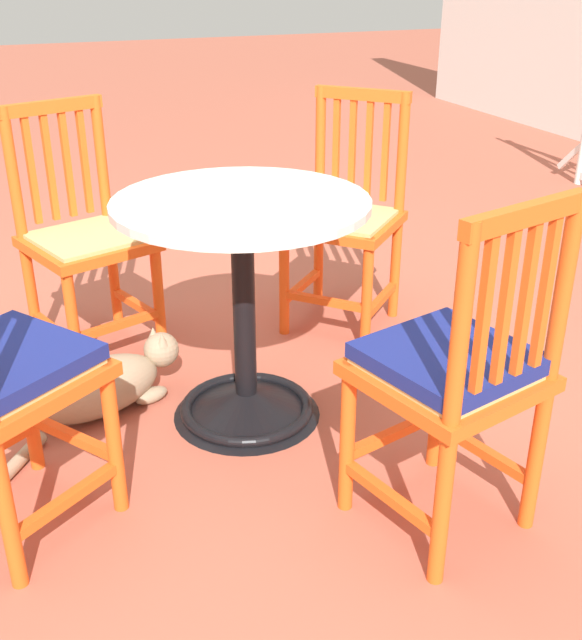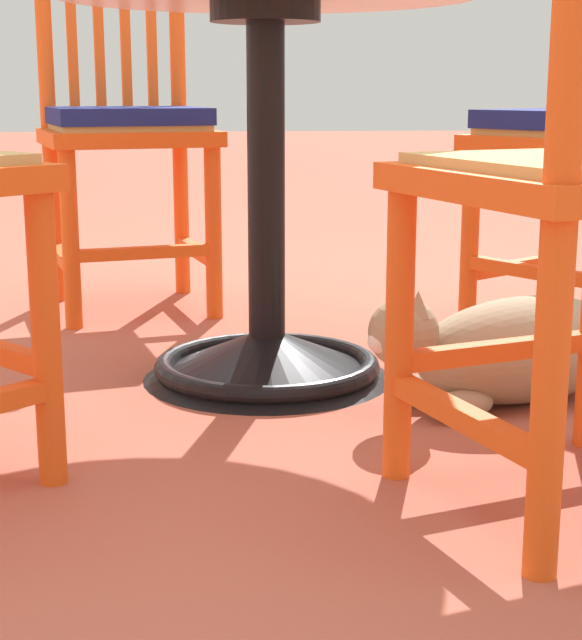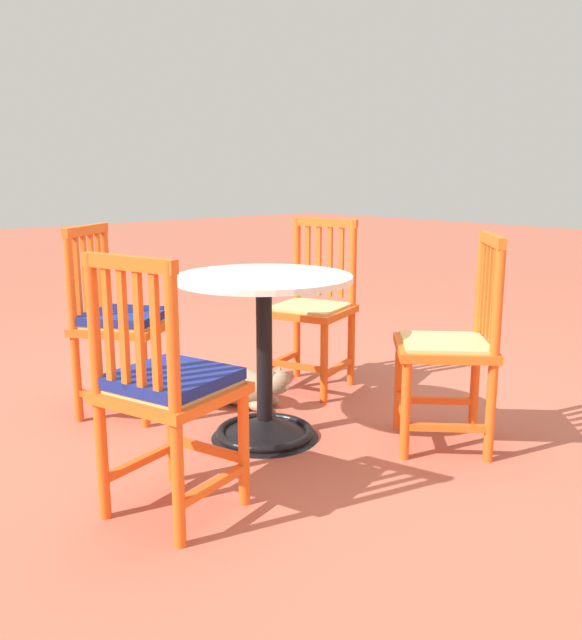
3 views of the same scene
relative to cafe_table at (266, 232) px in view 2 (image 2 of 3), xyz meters
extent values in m
plane|color=#AD5642|center=(-0.09, -0.23, -0.28)|extent=(24.00, 24.00, 0.00)
cone|color=black|center=(0.00, 0.00, -0.23)|extent=(0.48, 0.48, 0.10)
torus|color=black|center=(0.00, 0.00, -0.26)|extent=(0.44, 0.44, 0.04)
cylinder|color=black|center=(0.00, 0.00, 0.09)|extent=(0.07, 0.07, 0.66)
cylinder|color=black|center=(0.00, 0.00, 0.40)|extent=(0.20, 0.20, 0.04)
cylinder|color=#EA5619|center=(0.55, 0.10, -0.06)|extent=(0.04, 0.04, 0.45)
cylinder|color=#EA5619|center=(0.46, 0.43, -0.06)|extent=(0.04, 0.04, 0.45)
cylinder|color=#EA5619|center=(0.87, 0.19, 0.17)|extent=(0.04, 0.04, 0.91)
cylinder|color=#EA5619|center=(0.79, 0.51, 0.17)|extent=(0.04, 0.04, 0.91)
cube|color=#EA5619|center=(0.71, 0.14, -0.14)|extent=(0.34, 0.11, 0.03)
cube|color=#EA5619|center=(0.62, 0.47, -0.14)|extent=(0.34, 0.11, 0.03)
cube|color=#EA5619|center=(0.50, 0.26, -0.11)|extent=(0.11, 0.34, 0.03)
cube|color=#EA5619|center=(0.67, 0.31, 0.15)|extent=(0.49, 0.49, 0.04)
cube|color=tan|center=(0.67, 0.31, 0.17)|extent=(0.43, 0.43, 0.02)
cube|color=#EA5619|center=(0.86, 0.25, 0.40)|extent=(0.03, 0.03, 0.39)
cube|color=#EA5619|center=(0.84, 0.32, 0.40)|extent=(0.03, 0.03, 0.39)
cube|color=#EA5619|center=(0.82, 0.38, 0.40)|extent=(0.03, 0.03, 0.39)
cube|color=#EA5619|center=(0.81, 0.45, 0.40)|extent=(0.03, 0.03, 0.39)
cube|color=navy|center=(0.67, 0.31, 0.20)|extent=(0.44, 0.44, 0.04)
cylinder|color=#EA5619|center=(-0.52, 0.33, -0.06)|extent=(0.04, 0.04, 0.45)
cylinder|color=#EA5619|center=(-0.53, -0.16, -0.06)|extent=(0.04, 0.04, 0.45)
cylinder|color=#EA5619|center=(-0.85, -0.27, 0.17)|extent=(0.04, 0.04, 0.91)
cube|color=#EA5619|center=(-0.69, -0.21, -0.14)|extent=(0.33, 0.14, 0.03)
cube|color=#EA5619|center=(-0.48, -0.32, -0.11)|extent=(0.14, 0.33, 0.03)
cylinder|color=#EA5619|center=(0.32, -0.47, -0.06)|extent=(0.04, 0.04, 0.45)
cylinder|color=#EA5619|center=(0.52, -0.75, 0.17)|extent=(0.04, 0.04, 0.91)
cube|color=#EA5619|center=(0.42, -0.61, -0.14)|extent=(0.22, 0.29, 0.03)
cube|color=#EA5619|center=(0.19, -0.57, -0.11)|extent=(0.29, 0.22, 0.03)
ellipsoid|color=#9E896B|center=(-0.18, -0.45, -0.19)|extent=(0.34, 0.48, 0.19)
ellipsoid|color=silver|center=(-0.22, -0.36, -0.20)|extent=(0.20, 0.22, 0.14)
sphere|color=#9E896B|center=(-0.27, -0.21, -0.13)|extent=(0.12, 0.12, 0.12)
ellipsoid|color=silver|center=(-0.28, -0.17, -0.15)|extent=(0.06, 0.06, 0.04)
cone|color=#9E896B|center=(-0.29, -0.24, -0.08)|extent=(0.04, 0.04, 0.04)
cone|color=#9E896B|center=(-0.23, -0.21, -0.08)|extent=(0.04, 0.04, 0.04)
ellipsoid|color=#9E896B|center=(-0.29, -0.31, -0.26)|extent=(0.09, 0.13, 0.05)
ellipsoid|color=#9E896B|center=(-0.19, -0.28, -0.26)|extent=(0.09, 0.13, 0.05)
camera|label=1|loc=(2.07, -0.66, 1.09)|focal=43.51mm
camera|label=2|loc=(-1.92, 0.10, 0.26)|focal=57.71mm
camera|label=3|loc=(1.86, 2.21, 0.88)|focal=38.50mm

